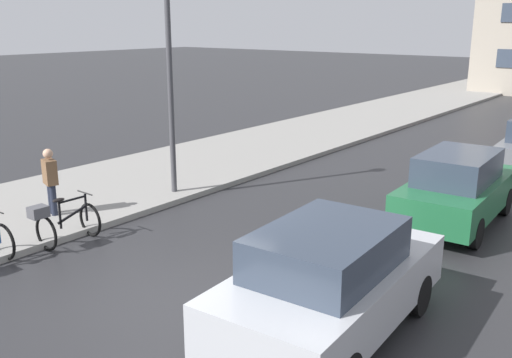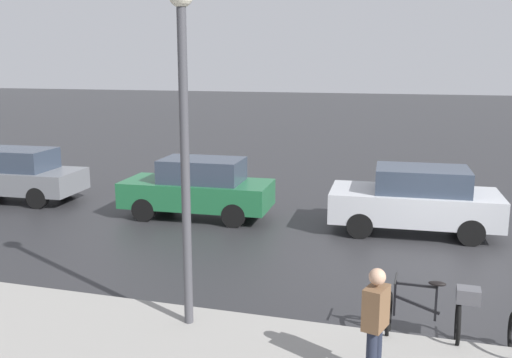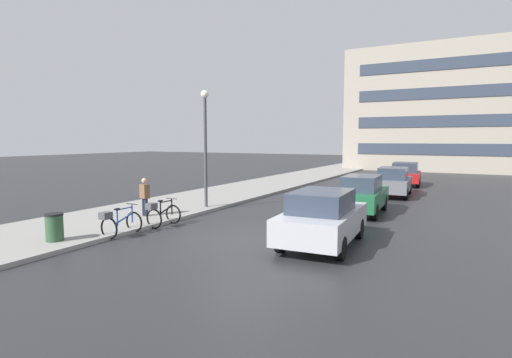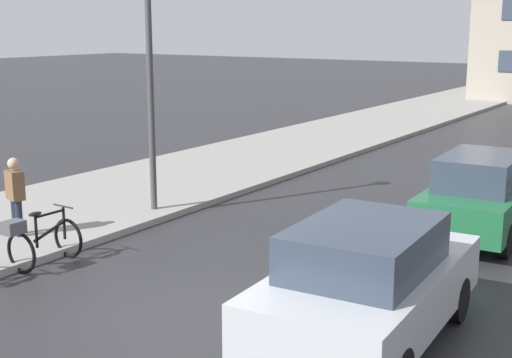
{
  "view_description": "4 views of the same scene",
  "coord_description": "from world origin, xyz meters",
  "px_view_note": "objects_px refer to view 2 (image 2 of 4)",
  "views": [
    {
      "loc": [
        6.26,
        -5.78,
        4.38
      ],
      "look_at": [
        -0.9,
        3.31,
        1.18
      ],
      "focal_mm": 40.0,
      "sensor_mm": 36.0,
      "label": 1
    },
    {
      "loc": [
        -12.03,
        0.6,
        4.23
      ],
      "look_at": [
        0.08,
        4.17,
        1.65
      ],
      "focal_mm": 40.0,
      "sensor_mm": 36.0,
      "label": 2
    },
    {
      "loc": [
        6.38,
        -10.68,
        3.19
      ],
      "look_at": [
        -0.58,
        2.19,
        1.74
      ],
      "focal_mm": 28.0,
      "sensor_mm": 36.0,
      "label": 3
    },
    {
      "loc": [
        6.15,
        -7.46,
        4.14
      ],
      "look_at": [
        -1.02,
        3.38,
        1.31
      ],
      "focal_mm": 50.0,
      "sensor_mm": 36.0,
      "label": 4
    }
  ],
  "objects_px": {
    "streetlamp": "(184,120)",
    "bicycle_second": "(433,312)",
    "car_silver": "(416,199)",
    "car_grey": "(15,175)",
    "car_green": "(198,188)",
    "pedestrian": "(375,322)"
  },
  "relations": [
    {
      "from": "bicycle_second",
      "to": "car_grey",
      "type": "relative_size",
      "value": 0.31
    },
    {
      "from": "pedestrian",
      "to": "car_silver",
      "type": "bearing_deg",
      "value": -2.86
    },
    {
      "from": "car_silver",
      "to": "car_grey",
      "type": "relative_size",
      "value": 0.98
    },
    {
      "from": "bicycle_second",
      "to": "car_silver",
      "type": "bearing_deg",
      "value": 3.61
    },
    {
      "from": "streetlamp",
      "to": "bicycle_second",
      "type": "bearing_deg",
      "value": -79.82
    },
    {
      "from": "car_grey",
      "to": "pedestrian",
      "type": "xyz_separation_m",
      "value": [
        -7.55,
        -11.67,
        0.13
      ]
    },
    {
      "from": "bicycle_second",
      "to": "streetlamp",
      "type": "relative_size",
      "value": 0.25
    },
    {
      "from": "streetlamp",
      "to": "car_silver",
      "type": "bearing_deg",
      "value": -26.71
    },
    {
      "from": "car_silver",
      "to": "car_green",
      "type": "relative_size",
      "value": 1.02
    },
    {
      "from": "bicycle_second",
      "to": "pedestrian",
      "type": "height_order",
      "value": "pedestrian"
    },
    {
      "from": "car_green",
      "to": "pedestrian",
      "type": "bearing_deg",
      "value": -143.4
    },
    {
      "from": "car_green",
      "to": "streetlamp",
      "type": "relative_size",
      "value": 0.78
    },
    {
      "from": "car_green",
      "to": "car_grey",
      "type": "bearing_deg",
      "value": 87.74
    },
    {
      "from": "car_grey",
      "to": "car_green",
      "type": "bearing_deg",
      "value": -92.26
    },
    {
      "from": "car_green",
      "to": "car_grey",
      "type": "height_order",
      "value": "car_green"
    },
    {
      "from": "bicycle_second",
      "to": "car_green",
      "type": "distance_m",
      "value": 8.48
    },
    {
      "from": "car_grey",
      "to": "streetlamp",
      "type": "bearing_deg",
      "value": -127.67
    },
    {
      "from": "car_grey",
      "to": "streetlamp",
      "type": "xyz_separation_m",
      "value": [
        -6.71,
        -8.69,
        2.58
      ]
    },
    {
      "from": "car_green",
      "to": "bicycle_second",
      "type": "bearing_deg",
      "value": -133.11
    },
    {
      "from": "car_silver",
      "to": "car_grey",
      "type": "xyz_separation_m",
      "value": [
        0.03,
        12.05,
        -0.03
      ]
    },
    {
      "from": "streetlamp",
      "to": "car_green",
      "type": "bearing_deg",
      "value": 20.71
    },
    {
      "from": "car_green",
      "to": "car_grey",
      "type": "distance_m",
      "value": 6.25
    }
  ]
}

